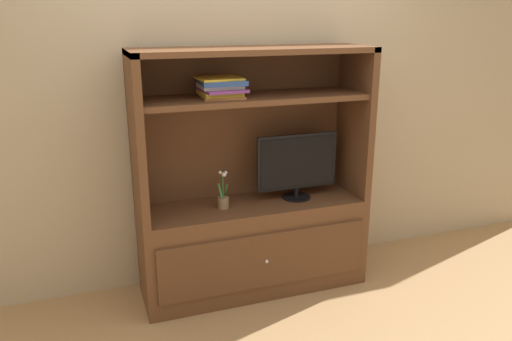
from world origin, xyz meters
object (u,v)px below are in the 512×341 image
Objects in this scene: tv_monitor at (297,164)px; magazine_stack at (221,87)px; potted_plant at (223,199)px; media_console at (253,217)px.

magazine_stack is (-0.54, 0.01, 0.56)m from tv_monitor.
tv_monitor reaches higher than potted_plant.
media_console is at bearing 6.94° from potted_plant.
media_console is 5.11× the size of magazine_stack.
magazine_stack is (-0.22, -0.00, 0.92)m from media_console.
magazine_stack is (0.00, 0.02, 0.75)m from potted_plant.
tv_monitor is at bearing -1.87° from media_console.
media_console is 0.28m from potted_plant.
media_console reaches higher than tv_monitor.
potted_plant is at bearing -173.06° from media_console.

